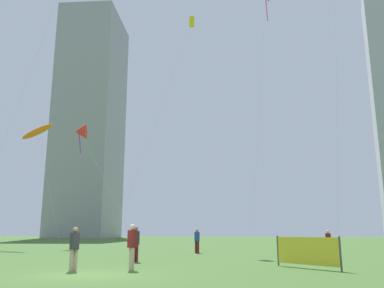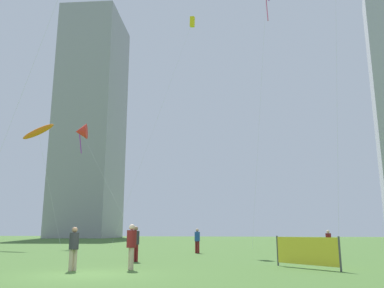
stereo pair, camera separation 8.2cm
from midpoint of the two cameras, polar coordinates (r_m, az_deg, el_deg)
ground at (r=16.05m, az=-14.43°, el=-17.60°), size 280.00×280.00×0.00m
person_standing_0 at (r=30.20m, az=19.04°, el=-12.91°), size 0.37×0.37×1.68m
person_standing_1 at (r=22.09m, az=-7.99°, el=-13.60°), size 0.41×0.41×1.84m
person_standing_2 at (r=17.41m, az=-8.51°, el=-13.88°), size 0.41×0.41×1.86m
person_standing_3 at (r=17.48m, az=-16.42°, el=-13.73°), size 0.39×0.39×1.74m
person_standing_5 at (r=30.85m, az=0.83°, el=-13.43°), size 0.40×0.40×1.80m
kite_flying_2 at (r=46.70m, az=0.01°, el=16.89°), size 7.25×4.16×25.27m
kite_flying_3 at (r=46.20m, az=-21.12°, el=1.65°), size 5.40×1.35×13.13m
kite_flying_6 at (r=47.51m, az=-15.53°, el=1.72°), size 10.60×5.57×13.78m
distant_highrise_1 at (r=125.77m, az=-14.15°, el=2.97°), size 20.45×25.00×68.66m
event_banner at (r=18.66m, az=16.14°, el=-14.50°), size 2.71×2.33×1.37m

